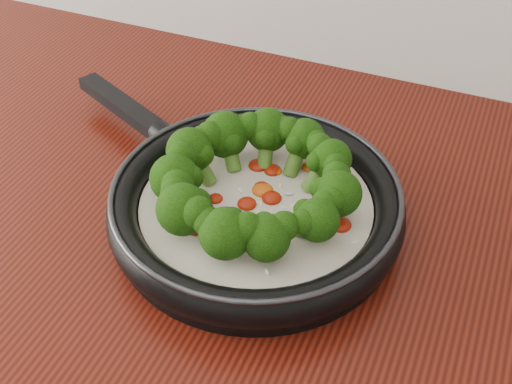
% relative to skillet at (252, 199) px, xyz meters
% --- Properties ---
extents(skillet, '(0.54, 0.44, 0.10)m').
position_rel_skillet_xyz_m(skillet, '(0.00, 0.00, 0.00)').
color(skillet, black).
rests_on(skillet, counter).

